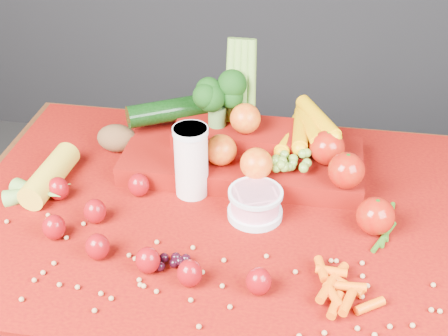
% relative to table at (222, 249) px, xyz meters
% --- Properties ---
extents(table, '(1.10, 0.80, 0.75)m').
position_rel_table_xyz_m(table, '(0.00, 0.00, 0.00)').
color(table, '#3A1D0D').
rests_on(table, ground).
extents(red_cloth, '(1.05, 0.75, 0.01)m').
position_rel_table_xyz_m(red_cloth, '(0.00, 0.00, 0.10)').
color(red_cloth, maroon).
rests_on(red_cloth, table).
extents(milk_glass, '(0.07, 0.07, 0.16)m').
position_rel_table_xyz_m(milk_glass, '(-0.07, 0.05, 0.19)').
color(milk_glass, beige).
rests_on(milk_glass, red_cloth).
extents(yogurt_bowl, '(0.11, 0.11, 0.06)m').
position_rel_table_xyz_m(yogurt_bowl, '(0.07, -0.01, 0.14)').
color(yogurt_bowl, silver).
rests_on(yogurt_bowl, red_cloth).
extents(strawberry_scatter, '(0.48, 0.28, 0.06)m').
position_rel_table_xyz_m(strawberry_scatter, '(-0.16, -0.13, 0.13)').
color(strawberry_scatter, '#7E0200').
rests_on(strawberry_scatter, red_cloth).
extents(dark_grape_cluster, '(0.06, 0.05, 0.03)m').
position_rel_table_xyz_m(dark_grape_cluster, '(-0.06, -0.19, 0.12)').
color(dark_grape_cluster, black).
rests_on(dark_grape_cluster, red_cloth).
extents(soybean_scatter, '(0.84, 0.24, 0.01)m').
position_rel_table_xyz_m(soybean_scatter, '(0.00, -0.20, 0.11)').
color(soybean_scatter, '#B4804D').
rests_on(soybean_scatter, red_cloth).
extents(corn_ear, '(0.19, 0.24, 0.06)m').
position_rel_table_xyz_m(corn_ear, '(-0.38, -0.01, 0.13)').
color(corn_ear, gold).
rests_on(corn_ear, red_cloth).
extents(potato, '(0.09, 0.07, 0.06)m').
position_rel_table_xyz_m(potato, '(-0.28, 0.18, 0.14)').
color(potato, '#4F3318').
rests_on(potato, red_cloth).
extents(baby_carrot_pile, '(0.17, 0.17, 0.03)m').
position_rel_table_xyz_m(baby_carrot_pile, '(0.24, -0.20, 0.12)').
color(baby_carrot_pile, '#E05207').
rests_on(baby_carrot_pile, red_cloth).
extents(green_bean_pile, '(0.14, 0.12, 0.01)m').
position_rel_table_xyz_m(green_bean_pile, '(0.33, -0.01, 0.11)').
color(green_bean_pile, '#275714').
rests_on(green_bean_pile, red_cloth).
extents(produce_mound, '(0.60, 0.38, 0.27)m').
position_rel_table_xyz_m(produce_mound, '(0.04, 0.16, 0.17)').
color(produce_mound, maroon).
rests_on(produce_mound, red_cloth).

